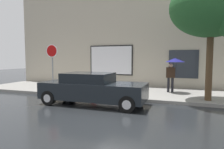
{
  "coord_description": "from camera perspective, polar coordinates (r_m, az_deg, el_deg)",
  "views": [
    {
      "loc": [
        2.6,
        -7.94,
        2.03
      ],
      "look_at": [
        -0.86,
        1.8,
        1.2
      ],
      "focal_mm": 31.13,
      "sensor_mm": 36.0,
      "label": 1
    }
  ],
  "objects": [
    {
      "name": "parked_car",
      "position": [
        8.74,
        -5.75,
        -4.15
      ],
      "size": [
        4.67,
        1.87,
        1.41
      ],
      "color": "black",
      "rests_on": "ground"
    },
    {
      "name": "building_facade",
      "position": [
        13.76,
        8.66,
        10.58
      ],
      "size": [
        20.0,
        0.67,
        7.0
      ],
      "color": "#B2A893",
      "rests_on": "ground"
    },
    {
      "name": "pedestrian_with_umbrella",
      "position": [
        11.37,
        17.67,
        2.76
      ],
      "size": [
        1.07,
        1.07,
        1.93
      ],
      "color": "black",
      "rests_on": "sidewalk"
    },
    {
      "name": "fire_hydrant",
      "position": [
        10.79,
        -5.47,
        -3.35
      ],
      "size": [
        0.3,
        0.44,
        0.8
      ],
      "color": "red",
      "rests_on": "sidewalk"
    },
    {
      "name": "ground_plane",
      "position": [
        8.59,
        1.43,
        -9.07
      ],
      "size": [
        60.0,
        60.0,
        0.0
      ],
      "primitive_type": "plane",
      "color": "black"
    },
    {
      "name": "stop_sign",
      "position": [
        11.85,
        -17.18,
        4.6
      ],
      "size": [
        0.76,
        0.1,
        2.73
      ],
      "color": "gray",
      "rests_on": "sidewalk"
    },
    {
      "name": "sidewalk",
      "position": [
        11.41,
        6.14,
        -5.3
      ],
      "size": [
        20.0,
        4.0,
        0.15
      ],
      "primitive_type": "cube",
      "color": "gray",
      "rests_on": "ground"
    },
    {
      "name": "street_tree",
      "position": [
        9.9,
        28.26,
        16.82
      ],
      "size": [
        3.6,
        3.06,
        5.52
      ],
      "color": "#4C3823",
      "rests_on": "sidewalk"
    }
  ]
}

